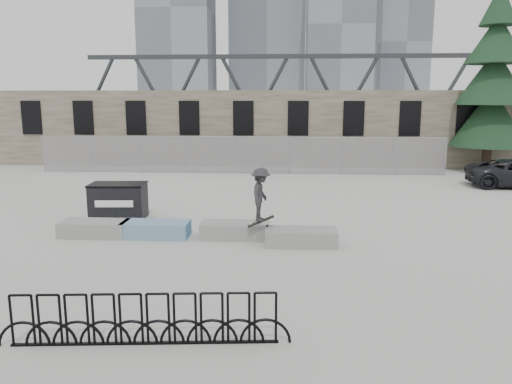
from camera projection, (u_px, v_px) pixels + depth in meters
The scene contains 13 objects.
ground at pixel (200, 236), 15.05m from camera, with size 120.00×120.00×0.00m, color #BBBBB5.
stone_wall at pixel (245, 128), 30.55m from camera, with size 36.00×2.58×4.50m.
chainlink_fence at pixel (239, 155), 27.11m from camera, with size 22.06×0.06×2.02m.
planter_far_left at pixel (94, 228), 14.96m from camera, with size 2.00×0.90×0.46m.
planter_center_left at pixel (156, 229), 14.87m from camera, with size 2.00×0.90×0.46m.
planter_center_right at pixel (235, 229), 14.78m from camera, with size 2.00×0.90×0.46m.
planter_offset at pixel (301, 236), 14.04m from camera, with size 2.00×0.90×0.46m.
dumpster at pixel (118, 201), 17.06m from camera, with size 1.93×1.26×1.22m.
bike_rack at pixel (145, 320), 8.35m from camera, with size 4.92×0.49×0.90m.
spruce_tree at pixel (493, 81), 27.34m from camera, with size 4.24×4.24×11.50m.
skyline_towers at pixel (272, 15), 103.19m from camera, with size 58.00×28.00×48.00m.
truss_bridge at pixel (343, 97), 67.57m from camera, with size 70.00×3.00×9.80m.
skateboarder at pixel (261, 194), 13.99m from camera, with size 0.77×1.05×1.70m.
Camera 1 is at (2.61, -14.40, 4.11)m, focal length 35.00 mm.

